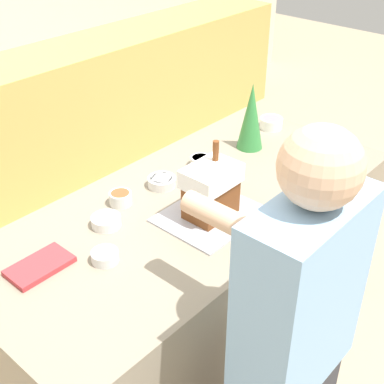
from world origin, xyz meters
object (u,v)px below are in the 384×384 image
object	(u,v)px
decorative_tree	(251,116)
gingerbread_house	(211,190)
baking_tray	(210,215)
candy_bowl_far_left	(106,221)
candy_bowl_center_rear	(121,198)
cookbook	(40,266)
candy_bowl_far_right	(105,256)
candy_bowl_near_tray_left	(271,122)
person	(291,360)
candy_bowl_beside_tree	(162,181)
candy_bowl_behind_tray	(201,161)

from	to	relation	value
decorative_tree	gingerbread_house	bearing A→B (deg)	-157.53
baking_tray	decorative_tree	world-z (taller)	decorative_tree
decorative_tree	candy_bowl_far_left	xyz separation A→B (m)	(-0.89, 0.02, -0.14)
candy_bowl_center_rear	cookbook	size ratio (longest dim) A/B	0.42
candy_bowl_far_left	candy_bowl_far_right	bearing A→B (deg)	-131.58
baking_tray	gingerbread_house	world-z (taller)	gingerbread_house
gingerbread_house	candy_bowl_near_tray_left	bearing A→B (deg)	19.01
gingerbread_house	cookbook	xyz separation A→B (m)	(-0.63, 0.23, -0.11)
baking_tray	candy_bowl_far_left	distance (m)	0.40
candy_bowl_far_right	person	size ratio (longest dim) A/B	0.06
candy_bowl_near_tray_left	candy_bowl_beside_tree	size ratio (longest dim) A/B	0.97
baking_tray	candy_bowl_beside_tree	distance (m)	0.30
baking_tray	candy_bowl_center_rear	distance (m)	0.37
gingerbread_house	candy_bowl_center_rear	bearing A→B (deg)	118.35
baking_tray	candy_bowl_far_left	size ratio (longest dim) A/B	3.38
decorative_tree	cookbook	xyz separation A→B (m)	(-1.20, -0.00, -0.15)
decorative_tree	candy_bowl_near_tray_left	xyz separation A→B (m)	(0.25, 0.05, -0.13)
candy_bowl_far_left	candy_bowl_center_rear	distance (m)	0.16
candy_bowl_near_tray_left	gingerbread_house	bearing A→B (deg)	-160.99
candy_bowl_beside_tree	candy_bowl_far_right	distance (m)	0.53
decorative_tree	candy_bowl_near_tray_left	bearing A→B (deg)	10.49
candy_bowl_behind_tray	candy_bowl_near_tray_left	size ratio (longest dim) A/B	0.80
candy_bowl_behind_tray	candy_bowl_near_tray_left	world-z (taller)	candy_bowl_near_tray_left
candy_bowl_center_rear	baking_tray	bearing A→B (deg)	-61.72
candy_bowl_near_tray_left	candy_bowl_far_left	bearing A→B (deg)	-178.56
candy_bowl_far_right	person	world-z (taller)	person
candy_bowl_center_rear	candy_bowl_beside_tree	xyz separation A→B (m)	(0.21, -0.03, -0.01)
candy_bowl_far_left	candy_bowl_far_right	distance (m)	0.21
cookbook	candy_bowl_center_rear	bearing A→B (deg)	11.70
person	candy_bowl_center_rear	bearing A→B (deg)	81.12
baking_tray	person	bearing A→B (deg)	-118.44
candy_bowl_far_left	cookbook	bearing A→B (deg)	-176.01
candy_bowl_far_right	candy_bowl_near_tray_left	bearing A→B (deg)	8.31
candy_bowl_center_rear	person	world-z (taller)	person
gingerbread_house	candy_bowl_far_right	bearing A→B (deg)	167.96
baking_tray	cookbook	size ratio (longest dim) A/B	1.77
baking_tray	gingerbread_house	distance (m)	0.12
baking_tray	gingerbread_house	size ratio (longest dim) A/B	1.32
candy_bowl_center_rear	candy_bowl_near_tray_left	xyz separation A→B (m)	(1.00, -0.04, 0.00)
candy_bowl_behind_tray	candy_bowl_far_right	xyz separation A→B (m)	(-0.73, -0.20, -0.00)
gingerbread_house	candy_bowl_near_tray_left	xyz separation A→B (m)	(0.82, 0.28, -0.09)
decorative_tree	candy_bowl_far_right	world-z (taller)	decorative_tree
candy_bowl_center_rear	decorative_tree	bearing A→B (deg)	-6.79
decorative_tree	person	xyz separation A→B (m)	(-0.89, -0.83, -0.25)
candy_bowl_far_left	candy_bowl_near_tray_left	world-z (taller)	candy_bowl_near_tray_left
candy_bowl_center_rear	candy_bowl_near_tray_left	bearing A→B (deg)	-2.48
candy_bowl_center_rear	candy_bowl_beside_tree	bearing A→B (deg)	-7.27
candy_bowl_far_left	candy_bowl_far_right	size ratio (longest dim) A/B	1.18
decorative_tree	candy_bowl_far_right	distance (m)	1.05
candy_bowl_behind_tray	candy_bowl_near_tray_left	distance (m)	0.55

